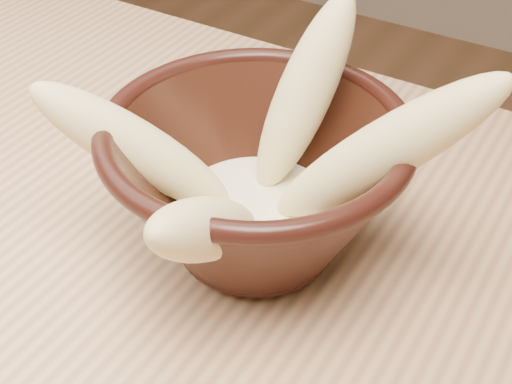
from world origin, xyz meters
TOP-DOWN VIEW (x-y plane):
  - bowl at (0.09, 0.12)m, footprint 0.20×0.20m
  - milk_puddle at (0.09, 0.12)m, footprint 0.11×0.11m
  - banana_upright at (0.09, 0.18)m, footprint 0.07×0.11m
  - banana_left at (0.02, 0.09)m, footprint 0.14×0.10m
  - banana_right at (0.16, 0.14)m, footprint 0.16×0.08m
  - banana_front at (0.10, 0.05)m, footprint 0.05×0.14m

SIDE VIEW (x-z plane):
  - milk_puddle at x=0.09m, z-range 0.78..0.79m
  - bowl at x=0.09m, z-range 0.76..0.87m
  - banana_front at x=0.10m, z-range 0.78..0.89m
  - banana_left at x=0.02m, z-range 0.78..0.90m
  - banana_right at x=0.16m, z-range 0.78..0.93m
  - banana_upright at x=0.09m, z-range 0.78..0.93m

